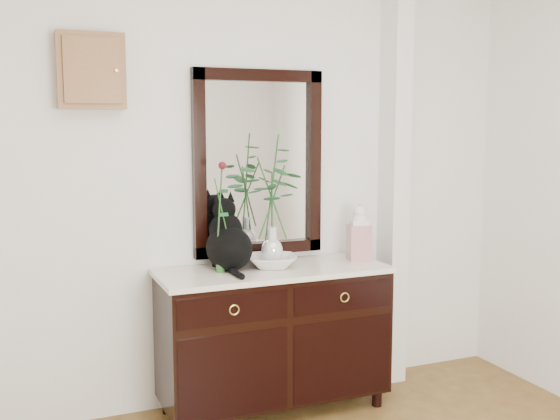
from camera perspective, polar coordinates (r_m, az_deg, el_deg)
name	(u,v)px	position (r m, az deg, el deg)	size (l,w,h in m)	color
wall_back	(242,179)	(3.89, -3.33, 2.74)	(3.60, 0.04, 2.70)	silver
pilaster	(394,175)	(4.25, 9.88, 3.04)	(0.12, 0.20, 2.70)	silver
sideboard	(273,332)	(3.87, -0.57, -10.54)	(1.33, 0.52, 0.82)	black
wall_mirror	(258,163)	(3.91, -1.89, 4.09)	(0.80, 0.06, 1.10)	black
key_cabinet	(91,71)	(3.66, -16.13, 11.56)	(0.35, 0.10, 0.40)	brown
cat	(229,234)	(3.71, -4.47, -2.06)	(0.29, 0.36, 0.41)	black
lotus_bowl	(272,261)	(3.79, -0.70, -4.50)	(0.29, 0.29, 0.07)	white
vase_branches	(272,199)	(3.73, -0.71, 0.97)	(0.36, 0.36, 0.76)	silver
bud_vase_rose	(220,217)	(3.63, -5.25, -0.57)	(0.08, 0.08, 0.63)	#295E26
ginger_jar	(359,232)	(4.00, 6.89, -1.90)	(0.13, 0.13, 0.35)	white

